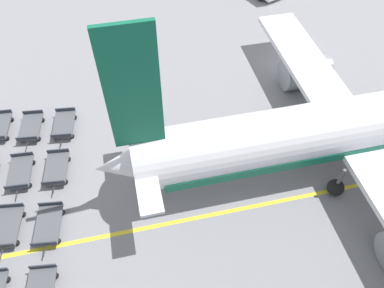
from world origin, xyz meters
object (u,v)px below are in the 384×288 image
Objects in this scene: baggage_dolly_row_mid_b_col_a at (64,125)px; baggage_dolly_row_mid_b_col_c at (48,225)px; airplane at (365,124)px; baggage_dolly_row_mid_a_col_a at (31,127)px; baggage_dolly_row_mid_b_col_b at (57,169)px; baggage_dolly_row_mid_a_col_c at (8,227)px; baggage_dolly_row_mid_a_col_b at (20,172)px.

baggage_dolly_row_mid_b_col_a is 1.00× the size of baggage_dolly_row_mid_b_col_c.
airplane reaches higher than baggage_dolly_row_mid_b_col_a.
baggage_dolly_row_mid_a_col_a is 9.43m from baggage_dolly_row_mid_b_col_c.
baggage_dolly_row_mid_a_col_a is 1.00× the size of baggage_dolly_row_mid_b_col_a.
airplane reaches higher than baggage_dolly_row_mid_b_col_b.
baggage_dolly_row_mid_a_col_a is at bearing -110.24° from airplane.
baggage_dolly_row_mid_b_col_a is (-8.40, -21.20, -2.95)m from airplane.
baggage_dolly_row_mid_a_col_a is 1.00× the size of baggage_dolly_row_mid_a_col_c.
baggage_dolly_row_mid_b_col_a is at bearing 154.87° from baggage_dolly_row_mid_a_col_c.
baggage_dolly_row_mid_a_col_a is 1.00× the size of baggage_dolly_row_mid_a_col_b.
airplane reaches higher than baggage_dolly_row_mid_a_col_a.
baggage_dolly_row_mid_b_col_b is at bearing -100.38° from airplane.
baggage_dolly_row_mid_a_col_a is at bearing 171.33° from baggage_dolly_row_mid_a_col_c.
baggage_dolly_row_mid_a_col_a and baggage_dolly_row_mid_b_col_b have the same top height.
airplane is 22.49m from baggage_dolly_row_mid_b_col_b.
baggage_dolly_row_mid_a_col_c is 1.00× the size of baggage_dolly_row_mid_b_col_a.
baggage_dolly_row_mid_b_col_a is at bearing 140.92° from baggage_dolly_row_mid_a_col_b.
airplane is 25.05m from baggage_dolly_row_mid_a_col_b.
baggage_dolly_row_mid_b_col_b and baggage_dolly_row_mid_b_col_c have the same top height.
baggage_dolly_row_mid_a_col_c is at bearing -89.95° from airplane.
baggage_dolly_row_mid_a_col_a is 8.90m from baggage_dolly_row_mid_a_col_c.
baggage_dolly_row_mid_a_col_b is 5.22m from baggage_dolly_row_mid_b_col_a.
baggage_dolly_row_mid_b_col_b is at bearing 82.69° from baggage_dolly_row_mid_a_col_b.
baggage_dolly_row_mid_b_col_a is at bearing 171.31° from baggage_dolly_row_mid_b_col_c.
airplane is 10.15× the size of baggage_dolly_row_mid_b_col_c.
airplane is 22.77m from baggage_dolly_row_mid_b_col_c.
baggage_dolly_row_mid_a_col_b is 1.00× the size of baggage_dolly_row_mid_b_col_a.
baggage_dolly_row_mid_a_col_b and baggage_dolly_row_mid_b_col_a have the same top height.
baggage_dolly_row_mid_b_col_a is 4.44m from baggage_dolly_row_mid_b_col_b.
baggage_dolly_row_mid_a_col_c and baggage_dolly_row_mid_b_col_c have the same top height.
baggage_dolly_row_mid_a_col_b and baggage_dolly_row_mid_b_col_b have the same top height.
baggage_dolly_row_mid_a_col_a is 2.64m from baggage_dolly_row_mid_b_col_a.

